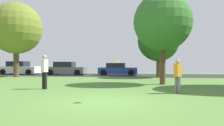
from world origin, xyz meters
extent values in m
plane|color=#547F38|center=(0.00, 0.00, 0.00)|extent=(44.00, 44.00, 0.00)
cube|color=#28282B|center=(0.00, 16.00, 0.00)|extent=(44.00, 6.40, 0.01)
cylinder|color=brown|center=(-10.60, 12.13, 1.42)|extent=(0.51, 0.51, 2.84)
sphere|color=olive|center=(-10.60, 12.13, 4.72)|extent=(4.97, 4.97, 4.97)
cylinder|color=brown|center=(2.75, 6.51, 1.39)|extent=(0.36, 0.36, 2.78)
sphere|color=#38702D|center=(2.75, 6.51, 4.00)|extent=(3.72, 3.72, 3.72)
cylinder|color=brown|center=(3.01, 12.86, 1.13)|extent=(0.38, 0.38, 2.27)
sphere|color=#23511E|center=(3.01, 12.86, 3.42)|extent=(3.82, 3.82, 3.82)
cylinder|color=slate|center=(3.06, 2.44, 0.39)|extent=(0.14, 0.14, 0.77)
cylinder|color=slate|center=(2.95, 2.55, 0.39)|extent=(0.14, 0.14, 0.77)
cube|color=orange|center=(3.01, 2.50, 1.06)|extent=(0.38, 0.38, 0.58)
sphere|color=tan|center=(3.01, 2.50, 1.46)|extent=(0.21, 0.21, 0.21)
cylinder|color=black|center=(-3.79, 3.33, 0.45)|extent=(0.14, 0.14, 0.90)
cylinder|color=black|center=(-3.64, 3.29, 0.45)|extent=(0.14, 0.14, 0.90)
cube|color=silver|center=(-3.71, 3.31, 1.23)|extent=(0.30, 0.37, 0.67)
sphere|color=tan|center=(-3.71, 3.31, 1.69)|extent=(0.24, 0.24, 0.24)
cylinder|color=yellow|center=(0.43, -0.06, 1.44)|extent=(0.27, 0.27, 0.05)
cube|color=white|center=(-12.64, 16.31, 0.54)|extent=(4.44, 1.83, 0.79)
cube|color=black|center=(-12.86, 16.31, 1.23)|extent=(2.13, 1.61, 0.59)
cylinder|color=black|center=(-11.08, 17.23, 0.32)|extent=(0.64, 0.22, 0.64)
cylinder|color=black|center=(-11.08, 15.40, 0.32)|extent=(0.64, 0.22, 0.64)
cylinder|color=black|center=(-14.19, 17.23, 0.32)|extent=(0.64, 0.22, 0.64)
cylinder|color=black|center=(-14.19, 15.40, 0.32)|extent=(0.64, 0.22, 0.64)
cube|color=slate|center=(-6.84, 15.91, 0.52)|extent=(4.33, 1.87, 0.74)
cube|color=black|center=(-7.06, 15.91, 1.18)|extent=(2.08, 1.65, 0.58)
cylinder|color=black|center=(-5.33, 16.84, 0.32)|extent=(0.64, 0.22, 0.64)
cylinder|color=black|center=(-5.33, 14.97, 0.32)|extent=(0.64, 0.22, 0.64)
cylinder|color=black|center=(-8.35, 16.84, 0.32)|extent=(0.64, 0.22, 0.64)
cylinder|color=black|center=(-8.35, 14.97, 0.32)|extent=(0.64, 0.22, 0.64)
cube|color=#233893|center=(-1.04, 15.92, 0.50)|extent=(4.16, 1.71, 0.70)
cube|color=black|center=(-1.25, 15.92, 1.09)|extent=(2.00, 1.50, 0.49)
cylinder|color=black|center=(0.41, 16.77, 0.32)|extent=(0.64, 0.22, 0.64)
cylinder|color=black|center=(0.41, 15.06, 0.32)|extent=(0.64, 0.22, 0.64)
cylinder|color=black|center=(-2.50, 16.77, 0.32)|extent=(0.64, 0.22, 0.64)
cylinder|color=black|center=(-2.50, 15.06, 0.32)|extent=(0.64, 0.22, 0.64)
camera|label=1|loc=(1.29, -7.71, 1.42)|focal=35.04mm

